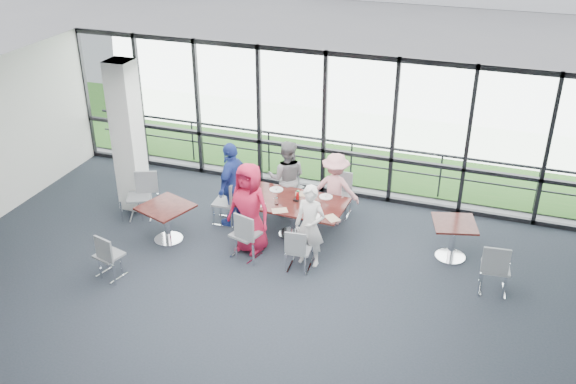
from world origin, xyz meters
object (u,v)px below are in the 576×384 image
(chair_spare_la, at_px, (109,255))
(chair_spare_lb, at_px, (139,197))
(diner_near_left, at_px, (249,208))
(diner_near_right, at_px, (310,226))
(diner_far_right, at_px, (335,189))
(diner_far_left, at_px, (287,178))
(chair_main_nr, at_px, (299,249))
(main_table, at_px, (293,207))
(chair_main_end, at_px, (225,202))
(side_table_left, at_px, (166,211))
(chair_spare_r, at_px, (496,268))
(chair_main_fr, at_px, (340,196))
(chair_main_nl, at_px, (246,234))
(structural_column, at_px, (128,137))
(side_table_right, at_px, (454,229))
(chair_main_fl, at_px, (290,188))
(diner_end, at_px, (232,184))

(chair_spare_la, bearing_deg, chair_spare_lb, 121.97)
(diner_near_left, relative_size, diner_near_right, 1.13)
(diner_far_right, height_order, chair_spare_la, diner_far_right)
(diner_near_left, distance_m, chair_spare_lb, 2.67)
(diner_far_right, bearing_deg, diner_far_left, -3.50)
(diner_near_right, height_order, chair_main_nr, diner_near_right)
(main_table, height_order, chair_main_end, chair_main_end)
(side_table_left, xyz_separation_m, diner_far_left, (1.83, 1.80, 0.18))
(chair_spare_r, bearing_deg, chair_main_fr, 146.56)
(chair_spare_la, bearing_deg, diner_far_right, 59.94)
(chair_main_nl, height_order, chair_main_fr, chair_main_nl)
(chair_spare_r, bearing_deg, diner_far_left, 155.97)
(diner_far_right, height_order, chair_main_fr, diner_far_right)
(structural_column, height_order, diner_far_right, structural_column)
(diner_near_left, bearing_deg, diner_far_right, 61.98)
(diner_near_right, relative_size, chair_main_nl, 1.65)
(side_table_right, xyz_separation_m, chair_spare_r, (0.80, -0.83, -0.14))
(structural_column, relative_size, diner_far_left, 1.96)
(chair_spare_lb, bearing_deg, chair_main_fl, -176.08)
(diner_near_left, bearing_deg, chair_main_fr, 66.43)
(side_table_left, height_order, diner_far_right, diner_far_right)
(diner_near_left, height_order, diner_near_right, diner_near_left)
(diner_end, height_order, chair_main_nr, diner_end)
(diner_near_left, bearing_deg, chair_spare_r, 12.37)
(main_table, height_order, chair_main_nr, chair_main_nr)
(side_table_right, distance_m, chair_main_fl, 3.60)
(chair_main_fl, distance_m, chair_spare_lb, 3.15)
(diner_far_right, height_order, chair_main_nr, diner_far_right)
(diner_far_left, xyz_separation_m, diner_end, (-0.90, -0.73, 0.07))
(diner_near_right, distance_m, chair_main_fr, 1.95)
(chair_main_nl, distance_m, chair_main_end, 1.37)
(diner_end, distance_m, chair_spare_lb, 2.00)
(chair_main_nl, bearing_deg, chair_main_fr, 76.52)
(structural_column, height_order, chair_main_fr, structural_column)
(diner_far_right, relative_size, chair_spare_lb, 1.57)
(side_table_right, relative_size, chair_spare_r, 0.98)
(chair_main_end, bearing_deg, side_table_right, 89.08)
(main_table, height_order, chair_spare_r, chair_spare_r)
(chair_main_nr, bearing_deg, chair_spare_lb, 164.43)
(chair_main_end, relative_size, chair_spare_r, 0.97)
(side_table_left, height_order, chair_main_nr, chair_main_nr)
(diner_far_left, distance_m, chair_spare_la, 3.92)
(chair_main_fr, relative_size, chair_main_end, 0.96)
(diner_near_right, distance_m, chair_spare_la, 3.60)
(structural_column, distance_m, chair_main_nl, 3.39)
(chair_main_nl, bearing_deg, main_table, 77.72)
(diner_far_left, relative_size, diner_end, 0.92)
(chair_spare_r, bearing_deg, diner_far_right, 151.13)
(diner_far_right, distance_m, chair_spare_r, 3.53)
(chair_main_fl, distance_m, chair_main_end, 1.48)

